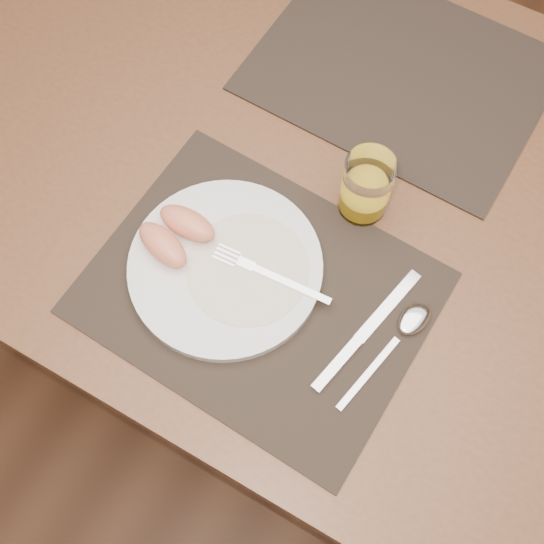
{
  "coord_description": "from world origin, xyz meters",
  "views": [
    {
      "loc": [
        0.17,
        -0.51,
        1.63
      ],
      "look_at": [
        -0.01,
        -0.19,
        0.77
      ],
      "focal_mm": 45.0,
      "sensor_mm": 36.0,
      "label": 1
    }
  ],
  "objects_px": {
    "placemat_near": "(259,293)",
    "juice_glass": "(366,188)",
    "knife": "(358,340)",
    "fork": "(262,271)",
    "placemat_far": "(400,72)",
    "spoon": "(408,326)",
    "table": "(339,206)",
    "plate": "(225,267)"
  },
  "relations": [
    {
      "from": "placemat_near",
      "to": "juice_glass",
      "type": "distance_m",
      "value": 0.21
    },
    {
      "from": "knife",
      "to": "juice_glass",
      "type": "distance_m",
      "value": 0.21
    },
    {
      "from": "fork",
      "to": "juice_glass",
      "type": "height_order",
      "value": "juice_glass"
    },
    {
      "from": "knife",
      "to": "juice_glass",
      "type": "relative_size",
      "value": 2.04
    },
    {
      "from": "placemat_far",
      "to": "spoon",
      "type": "bearing_deg",
      "value": -63.57
    },
    {
      "from": "table",
      "to": "fork",
      "type": "distance_m",
      "value": 0.23
    },
    {
      "from": "table",
      "to": "knife",
      "type": "xyz_separation_m",
      "value": [
        0.13,
        -0.21,
        0.09
      ]
    },
    {
      "from": "placemat_near",
      "to": "knife",
      "type": "bearing_deg",
      "value": 2.1
    },
    {
      "from": "table",
      "to": "placemat_near",
      "type": "height_order",
      "value": "placemat_near"
    },
    {
      "from": "placemat_near",
      "to": "placemat_far",
      "type": "height_order",
      "value": "same"
    },
    {
      "from": "table",
      "to": "spoon",
      "type": "height_order",
      "value": "spoon"
    },
    {
      "from": "table",
      "to": "juice_glass",
      "type": "bearing_deg",
      "value": -32.98
    },
    {
      "from": "placemat_near",
      "to": "table",
      "type": "bearing_deg",
      "value": 84.98
    },
    {
      "from": "table",
      "to": "juice_glass",
      "type": "xyz_separation_m",
      "value": [
        0.04,
        -0.03,
        0.13
      ]
    },
    {
      "from": "knife",
      "to": "spoon",
      "type": "bearing_deg",
      "value": 44.65
    },
    {
      "from": "placemat_near",
      "to": "fork",
      "type": "xyz_separation_m",
      "value": [
        -0.01,
        0.02,
        0.02
      ]
    },
    {
      "from": "plate",
      "to": "fork",
      "type": "distance_m",
      "value": 0.05
    },
    {
      "from": "placemat_far",
      "to": "spoon",
      "type": "distance_m",
      "value": 0.43
    },
    {
      "from": "table",
      "to": "placemat_far",
      "type": "bearing_deg",
      "value": 92.99
    },
    {
      "from": "placemat_near",
      "to": "plate",
      "type": "relative_size",
      "value": 1.67
    },
    {
      "from": "fork",
      "to": "juice_glass",
      "type": "distance_m",
      "value": 0.19
    },
    {
      "from": "juice_glass",
      "to": "plate",
      "type": "bearing_deg",
      "value": -122.84
    },
    {
      "from": "knife",
      "to": "spoon",
      "type": "relative_size",
      "value": 1.14
    },
    {
      "from": "placemat_far",
      "to": "plate",
      "type": "height_order",
      "value": "plate"
    },
    {
      "from": "placemat_far",
      "to": "fork",
      "type": "xyz_separation_m",
      "value": [
        -0.02,
        -0.42,
        0.02
      ]
    },
    {
      "from": "juice_glass",
      "to": "fork",
      "type": "bearing_deg",
      "value": -112.53
    },
    {
      "from": "plate",
      "to": "juice_glass",
      "type": "bearing_deg",
      "value": 57.16
    },
    {
      "from": "knife",
      "to": "spoon",
      "type": "height_order",
      "value": "spoon"
    },
    {
      "from": "table",
      "to": "juice_glass",
      "type": "relative_size",
      "value": 13.08
    },
    {
      "from": "placemat_far",
      "to": "fork",
      "type": "relative_size",
      "value": 2.57
    },
    {
      "from": "placemat_near",
      "to": "fork",
      "type": "relative_size",
      "value": 2.57
    },
    {
      "from": "spoon",
      "to": "knife",
      "type": "bearing_deg",
      "value": -135.35
    },
    {
      "from": "placemat_near",
      "to": "plate",
      "type": "height_order",
      "value": "plate"
    },
    {
      "from": "fork",
      "to": "knife",
      "type": "height_order",
      "value": "fork"
    },
    {
      "from": "placemat_far",
      "to": "plate",
      "type": "bearing_deg",
      "value": -98.51
    },
    {
      "from": "juice_glass",
      "to": "spoon",
      "type": "bearing_deg",
      "value": -45.17
    },
    {
      "from": "plate",
      "to": "spoon",
      "type": "distance_m",
      "value": 0.26
    },
    {
      "from": "plate",
      "to": "spoon",
      "type": "height_order",
      "value": "plate"
    },
    {
      "from": "plate",
      "to": "spoon",
      "type": "relative_size",
      "value": 1.41
    },
    {
      "from": "table",
      "to": "plate",
      "type": "bearing_deg",
      "value": -109.7
    },
    {
      "from": "table",
      "to": "fork",
      "type": "bearing_deg",
      "value": -97.82
    },
    {
      "from": "placemat_near",
      "to": "fork",
      "type": "height_order",
      "value": "fork"
    }
  ]
}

